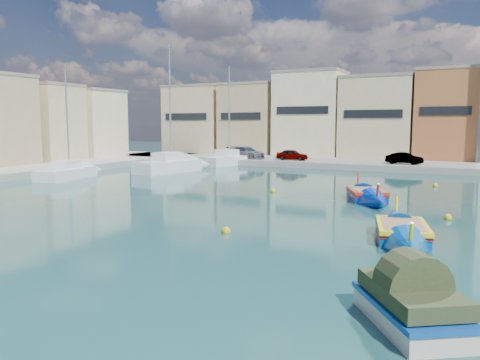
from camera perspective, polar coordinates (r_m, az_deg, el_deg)
The scene contains 10 objects.
ground at distance 17.80m, azimuth 11.79°, elevation -7.76°, with size 160.00×160.00×0.00m, color #133839.
north_quay at distance 49.06m, azimuth 21.39°, elevation 1.53°, with size 80.00×8.00×0.60m, color gray.
parked_cars at distance 50.51m, azimuth 5.91°, elevation 3.15°, with size 21.05×2.59×1.32m.
luzzu_green at distance 28.42m, azimuth 15.18°, elevation -1.90°, with size 4.59×7.34×2.27m.
luzzu_blue_south at distance 19.23m, azimuth 19.14°, elevation -6.19°, with size 3.45×7.98×2.25m.
tender_near at distance 11.31m, azimuth 20.18°, elevation -14.26°, with size 2.99×3.37×1.47m.
yacht_north at distance 52.04m, azimuth -0.28°, elevation 2.45°, with size 4.37×8.85×11.38m.
yacht_midnorth at distance 44.65m, azimuth -7.01°, elevation 1.72°, with size 4.55×9.20×12.52m.
yacht_mid at distance 41.79m, azimuth -19.01°, elevation 0.91°, with size 3.51×8.17×9.99m.
mooring_buoys at distance 23.34m, azimuth 20.35°, elevation -4.36°, with size 22.38×20.64×0.36m.
Camera 1 is at (4.30, -16.69, 4.45)m, focal length 35.00 mm.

